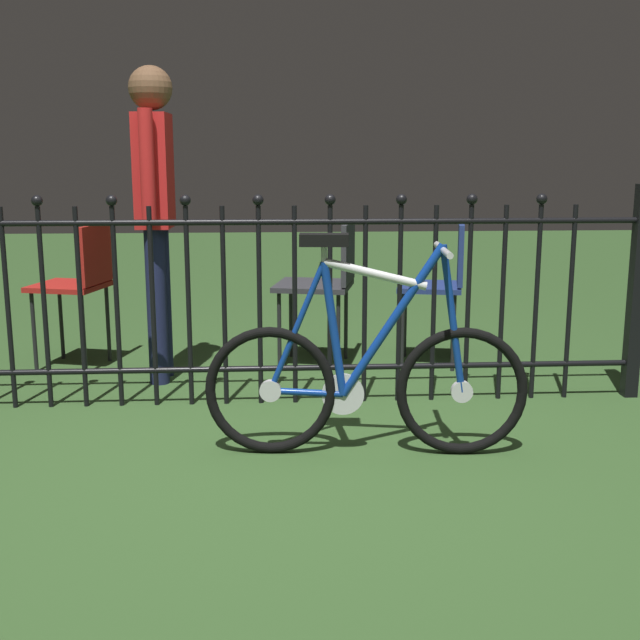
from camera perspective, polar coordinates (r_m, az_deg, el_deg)
The scene contains 7 objects.
ground_plane at distance 3.44m, azimuth -2.84°, elevation -9.87°, with size 20.00×20.00×0.00m, color #2F4F25.
iron_fence at distance 4.08m, azimuth -4.24°, elevation 1.72°, with size 3.79×0.07×1.11m.
bicycle at distance 3.42m, azimuth 3.23°, elevation -4.11°, with size 1.36×0.40×0.94m.
chair_charcoal at distance 4.82m, azimuth 0.49°, elevation 3.05°, with size 0.52×0.52×0.86m.
chair_navy at distance 4.90m, azimuth 8.60°, elevation 2.96°, with size 0.45×0.45×0.86m.
chair_red at distance 4.98m, azimuth -16.51°, elevation 2.84°, with size 0.48×0.48×0.86m.
person_visitor at distance 4.55m, azimuth -11.56°, elevation 8.58°, with size 0.23×0.48×1.72m.
Camera 1 is at (-0.03, -3.20, 1.26)m, focal length 45.46 mm.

